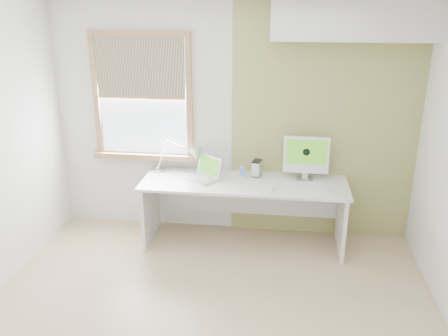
% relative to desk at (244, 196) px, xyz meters
% --- Properties ---
extents(room, '(4.04, 3.54, 2.64)m').
position_rel_desk_xyz_m(room, '(-0.17, -1.44, 0.77)').
color(room, tan).
rests_on(room, ground).
extents(accent_wall, '(2.00, 0.02, 2.60)m').
position_rel_desk_xyz_m(accent_wall, '(0.83, 0.30, 0.77)').
color(accent_wall, '#939D55').
rests_on(accent_wall, room).
extents(soffit, '(1.60, 0.40, 0.42)m').
position_rel_desk_xyz_m(soffit, '(1.03, 0.13, 1.87)').
color(soffit, white).
rests_on(soffit, room).
extents(window, '(1.20, 0.14, 1.42)m').
position_rel_desk_xyz_m(window, '(-1.17, 0.27, 1.01)').
color(window, '#9F7145').
rests_on(window, room).
extents(desk, '(2.20, 0.70, 0.73)m').
position_rel_desk_xyz_m(desk, '(0.00, 0.00, 0.00)').
color(desk, silver).
rests_on(desk, room).
extents(desk_lamp, '(0.65, 0.26, 0.37)m').
position_rel_desk_xyz_m(desk_lamp, '(-0.64, 0.15, 0.39)').
color(desk_lamp, silver).
rests_on(desk_lamp, desk).
extents(laptop, '(0.43, 0.42, 0.24)m').
position_rel_desk_xyz_m(laptop, '(-0.44, -0.01, 0.25)').
color(laptop, silver).
rests_on(laptop, desk).
extents(phone_dock, '(0.07, 0.07, 0.13)m').
position_rel_desk_xyz_m(phone_dock, '(-0.03, 0.06, 0.23)').
color(phone_dock, silver).
rests_on(phone_dock, desk).
extents(external_drive, '(0.11, 0.15, 0.18)m').
position_rel_desk_xyz_m(external_drive, '(0.12, 0.14, 0.28)').
color(external_drive, silver).
rests_on(external_drive, desk).
extents(imac, '(0.48, 0.16, 0.47)m').
position_rel_desk_xyz_m(imac, '(0.65, 0.11, 0.46)').
color(imac, silver).
rests_on(imac, desk).
extents(keyboard, '(0.45, 0.15, 0.02)m').
position_rel_desk_xyz_m(keyboard, '(0.68, -0.19, 0.20)').
color(keyboard, white).
rests_on(keyboard, desk).
extents(mouse, '(0.07, 0.11, 0.03)m').
position_rel_desk_xyz_m(mouse, '(0.30, -0.22, 0.21)').
color(mouse, white).
rests_on(mouse, desk).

